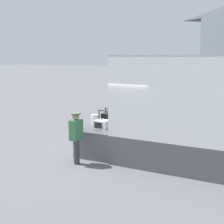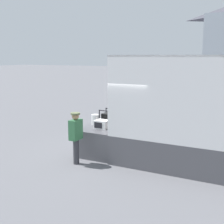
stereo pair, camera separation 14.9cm
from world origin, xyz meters
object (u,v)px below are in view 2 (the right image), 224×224
at_px(microwave, 102,124).
at_px(orange_bucket, 95,120).
at_px(worker_person, 76,133).
at_px(portable_generator, 111,118).

xyz_separation_m(microwave, orange_bucket, (-0.52, 0.40, 0.04)).
distance_m(microwave, worker_person, 1.21).
bearing_deg(portable_generator, orange_bucket, -136.44).
distance_m(microwave, portable_generator, 0.81).
height_order(microwave, worker_person, worker_person).
bearing_deg(microwave, worker_person, -101.95).
height_order(portable_generator, worker_person, worker_person).
distance_m(orange_bucket, worker_person, 1.61).
relative_size(orange_bucket, worker_person, 0.22).
relative_size(portable_generator, orange_bucket, 1.88).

